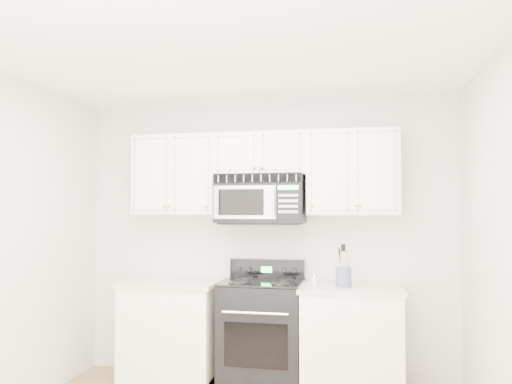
# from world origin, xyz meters

# --- Properties ---
(room) EXTENTS (3.51, 3.51, 2.61)m
(room) POSITION_xyz_m (0.00, 0.00, 1.30)
(room) COLOR #9E8359
(room) RESTS_ON ground
(base_cabinet_left) EXTENTS (0.86, 0.65, 0.92)m
(base_cabinet_left) POSITION_xyz_m (-0.80, 1.44, 0.43)
(base_cabinet_left) COLOR #EDE9C6
(base_cabinet_left) RESTS_ON ground
(base_cabinet_right) EXTENTS (0.86, 0.65, 0.92)m
(base_cabinet_right) POSITION_xyz_m (0.80, 1.44, 0.43)
(base_cabinet_right) COLOR #EDE9C6
(base_cabinet_right) RESTS_ON ground
(range) EXTENTS (0.70, 0.64, 1.10)m
(range) POSITION_xyz_m (0.03, 1.46, 0.48)
(range) COLOR black
(range) RESTS_ON ground
(upper_cabinets) EXTENTS (2.44, 0.37, 0.75)m
(upper_cabinets) POSITION_xyz_m (0.00, 1.58, 1.93)
(upper_cabinets) COLOR #EDE9C6
(upper_cabinets) RESTS_ON ground
(microwave) EXTENTS (0.79, 0.45, 0.44)m
(microwave) POSITION_xyz_m (-0.01, 1.55, 1.67)
(microwave) COLOR black
(microwave) RESTS_ON ground
(utensil_crock) EXTENTS (0.13, 0.13, 0.35)m
(utensil_crock) POSITION_xyz_m (0.74, 1.36, 1.01)
(utensil_crock) COLOR #4A5375
(utensil_crock) RESTS_ON base_cabinet_right
(shaker_salt) EXTENTS (0.04, 0.04, 0.10)m
(shaker_salt) POSITION_xyz_m (0.50, 1.31, 0.97)
(shaker_salt) COLOR silver
(shaker_salt) RESTS_ON base_cabinet_right
(shaker_pepper) EXTENTS (0.04, 0.04, 0.09)m
(shaker_pepper) POSITION_xyz_m (0.51, 1.42, 0.97)
(shaker_pepper) COLOR silver
(shaker_pepper) RESTS_ON base_cabinet_right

